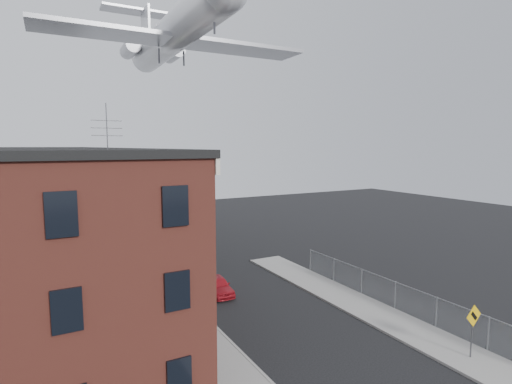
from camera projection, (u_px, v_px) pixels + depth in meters
ground at (371, 381)px, 17.79m from camera, size 120.00×120.00×0.00m
sidewalk_left at (132, 261)px, 36.02m from camera, size 3.00×62.00×0.12m
sidewalk_right at (366, 308)px, 25.64m from camera, size 3.00×26.00×0.12m
curb_left at (148, 259)px, 36.72m from camera, size 0.15×62.00×0.14m
curb_right at (349, 312)px, 24.94m from camera, size 0.15×26.00×0.14m
corner_building at (58, 266)px, 17.54m from camera, size 10.31×12.30×12.15m
row_house_a at (51, 228)px, 25.82m from camera, size 11.98×7.00×10.30m
row_house_b at (48, 213)px, 31.91m from camera, size 11.98×7.00×10.30m
row_house_c at (46, 202)px, 38.00m from camera, size 11.98×7.00×10.30m
row_house_d at (44, 194)px, 44.09m from camera, size 11.98×7.00×10.30m
row_house_e at (43, 188)px, 50.18m from camera, size 11.98×7.00×10.30m
chainlink_fence at (395, 295)px, 25.38m from camera, size 0.06×18.06×1.90m
warning_sign at (473, 323)px, 19.37m from camera, size 1.10×0.11×2.80m
utility_pole at (145, 222)px, 30.23m from camera, size 1.80×0.26×9.00m
street_tree at (124, 217)px, 39.16m from camera, size 3.22×3.20×5.20m
car_near at (218, 285)px, 28.20m from camera, size 1.69×3.80×1.27m
car_mid at (167, 265)px, 33.13m from camera, size 1.81×3.96×1.26m
car_far at (134, 229)px, 47.66m from camera, size 2.20×4.43×1.24m
airplane at (172, 35)px, 33.00m from camera, size 21.26×24.27×7.06m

